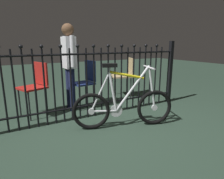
{
  "coord_description": "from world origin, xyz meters",
  "views": [
    {
      "loc": [
        -1.21,
        -2.16,
        1.2
      ],
      "look_at": [
        0.13,
        0.21,
        0.55
      ],
      "focal_mm": 31.35,
      "sensor_mm": 36.0,
      "label": 1
    }
  ],
  "objects_px": {
    "chair_red": "(36,83)",
    "chair_tan": "(125,73)",
    "chair_navy": "(86,79)",
    "person_visitor": "(69,60)",
    "bicycle": "(124,106)"
  },
  "relations": [
    {
      "from": "chair_red",
      "to": "chair_tan",
      "type": "distance_m",
      "value": 1.97
    },
    {
      "from": "chair_tan",
      "to": "chair_navy",
      "type": "height_order",
      "value": "chair_navy"
    },
    {
      "from": "chair_navy",
      "to": "person_visitor",
      "type": "bearing_deg",
      "value": -178.96
    },
    {
      "from": "chair_red",
      "to": "person_visitor",
      "type": "height_order",
      "value": "person_visitor"
    },
    {
      "from": "bicycle",
      "to": "chair_tan",
      "type": "distance_m",
      "value": 1.72
    },
    {
      "from": "chair_tan",
      "to": "chair_navy",
      "type": "bearing_deg",
      "value": -165.32
    },
    {
      "from": "chair_navy",
      "to": "chair_tan",
      "type": "bearing_deg",
      "value": 14.68
    },
    {
      "from": "chair_red",
      "to": "chair_tan",
      "type": "height_order",
      "value": "chair_red"
    },
    {
      "from": "chair_red",
      "to": "chair_navy",
      "type": "height_order",
      "value": "chair_red"
    },
    {
      "from": "chair_red",
      "to": "chair_tan",
      "type": "bearing_deg",
      "value": 8.36
    },
    {
      "from": "chair_red",
      "to": "bicycle",
      "type": "bearing_deg",
      "value": -48.56
    },
    {
      "from": "chair_tan",
      "to": "person_visitor",
      "type": "bearing_deg",
      "value": -168.32
    },
    {
      "from": "bicycle",
      "to": "chair_navy",
      "type": "distance_m",
      "value": 1.17
    },
    {
      "from": "chair_navy",
      "to": "person_visitor",
      "type": "xyz_separation_m",
      "value": [
        -0.31,
        -0.01,
        0.36
      ]
    },
    {
      "from": "chair_tan",
      "to": "person_visitor",
      "type": "height_order",
      "value": "person_visitor"
    }
  ]
}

